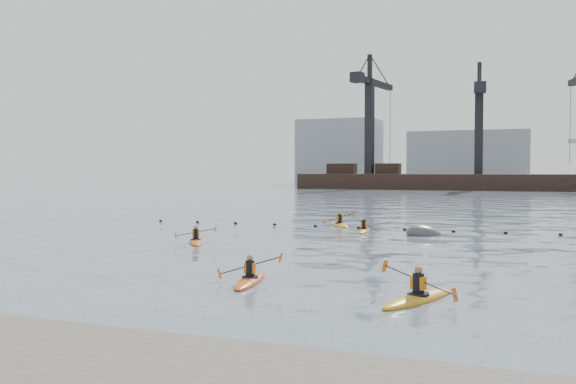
% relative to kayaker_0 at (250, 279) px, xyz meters
% --- Properties ---
extents(ground, '(400.00, 400.00, 0.00)m').
position_rel_kayaker_0_xyz_m(ground, '(0.67, -2.52, -0.10)').
color(ground, '#3C4658').
rests_on(ground, ground).
extents(float_line, '(33.24, 0.73, 0.24)m').
position_rel_kayaker_0_xyz_m(float_line, '(0.17, 20.01, -0.07)').
color(float_line, black).
rests_on(float_line, ground).
extents(barge_pier, '(72.00, 19.30, 29.50)m').
position_rel_kayaker_0_xyz_m(barge_pier, '(0.45, 107.47, 1.79)').
color(barge_pier, black).
rests_on(barge_pier, ground).
extents(skyline, '(141.00, 28.00, 22.00)m').
position_rel_kayaker_0_xyz_m(skyline, '(2.90, 147.75, 9.15)').
color(skyline, gray).
rests_on(skyline, ground).
extents(kayaker_0, '(2.25, 3.38, 1.18)m').
position_rel_kayaker_0_xyz_m(kayaker_0, '(0.00, 0.00, 0.00)').
color(kayaker_0, '#BF4812').
rests_on(kayaker_0, ground).
extents(kayaker_1, '(2.32, 3.60, 1.23)m').
position_rel_kayaker_0_xyz_m(kayaker_1, '(5.74, -0.92, 0.01)').
color(kayaker_1, orange).
rests_on(kayaker_1, ground).
extents(kayaker_2, '(2.20, 3.08, 1.03)m').
position_rel_kayaker_0_xyz_m(kayaker_2, '(-7.31, 9.24, -0.00)').
color(kayaker_2, '#CE5913').
rests_on(kayaker_2, ground).
extents(kayaker_3, '(2.20, 3.17, 1.33)m').
position_rel_kayaker_0_xyz_m(kayaker_3, '(-0.54, 18.10, -0.01)').
color(kayaker_3, orange).
rests_on(kayaker_3, ground).
extents(kayaker_5, '(2.45, 3.27, 1.19)m').
position_rel_kayaker_0_xyz_m(kayaker_5, '(-3.01, 21.30, 0.00)').
color(kayaker_5, orange).
rests_on(kayaker_5, ground).
extents(mooring_buoy, '(2.76, 2.32, 1.56)m').
position_rel_kayaker_0_xyz_m(mooring_buoy, '(3.29, 17.24, -0.10)').
color(mooring_buoy, '#373A3C').
rests_on(mooring_buoy, ground).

